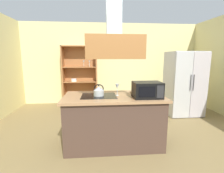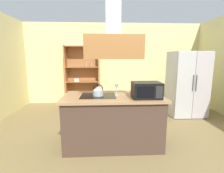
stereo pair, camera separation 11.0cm
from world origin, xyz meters
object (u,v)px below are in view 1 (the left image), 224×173
(dish_cabinet, at_px, (80,79))
(kettle, at_px, (99,91))
(cutting_board, at_px, (140,93))
(microwave, at_px, (147,90))
(refrigerator, at_px, (184,84))
(wine_glass_on_counter, at_px, (117,87))

(dish_cabinet, xyz_separation_m, kettle, (0.60, -2.72, 0.13))
(cutting_board, distance_m, microwave, 0.37)
(refrigerator, bearing_deg, kettle, -148.09)
(dish_cabinet, bearing_deg, kettle, -77.47)
(microwave, bearing_deg, kettle, 166.75)
(refrigerator, distance_m, wine_glass_on_counter, 2.48)
(dish_cabinet, distance_m, microwave, 3.23)
(dish_cabinet, relative_size, kettle, 9.50)
(microwave, bearing_deg, dish_cabinet, 115.75)
(wine_glass_on_counter, bearing_deg, kettle, -177.96)
(refrigerator, height_order, dish_cabinet, dish_cabinet)
(refrigerator, distance_m, microwave, 2.25)
(dish_cabinet, distance_m, cutting_board, 2.90)
(refrigerator, xyz_separation_m, microwave, (-1.53, -1.64, 0.17))
(dish_cabinet, relative_size, wine_glass_on_counter, 9.39)
(dish_cabinet, relative_size, microwave, 4.20)
(kettle, height_order, microwave, microwave)
(kettle, bearing_deg, microwave, -13.25)
(refrigerator, relative_size, microwave, 3.73)
(kettle, height_order, wine_glass_on_counter, same)
(microwave, bearing_deg, refrigerator, 46.91)
(kettle, bearing_deg, refrigerator, 31.91)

